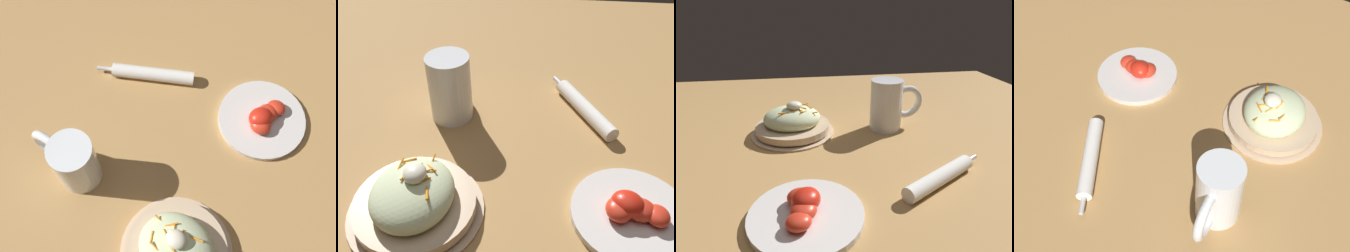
% 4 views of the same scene
% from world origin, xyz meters
% --- Properties ---
extents(ground_plane, '(1.43, 1.43, 0.00)m').
position_xyz_m(ground_plane, '(0.00, 0.00, 0.00)').
color(ground_plane, '#B2844C').
extents(salad_plate, '(0.22, 0.22, 0.09)m').
position_xyz_m(salad_plate, '(0.18, -0.12, 0.03)').
color(salad_plate, '#D1B28E').
rests_on(salad_plate, ground_plane).
extents(beer_mug, '(0.15, 0.08, 0.14)m').
position_xyz_m(beer_mug, '(-0.07, -0.11, 0.06)').
color(beer_mug, white).
rests_on(beer_mug, ground_plane).
extents(napkin_roll, '(0.20, 0.13, 0.03)m').
position_xyz_m(napkin_roll, '(-0.10, 0.16, 0.02)').
color(napkin_roll, white).
rests_on(napkin_roll, ground_plane).
extents(tomato_plate, '(0.19, 0.19, 0.05)m').
position_xyz_m(tomato_plate, '(0.16, 0.22, 0.01)').
color(tomato_plate, silver).
rests_on(tomato_plate, ground_plane).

